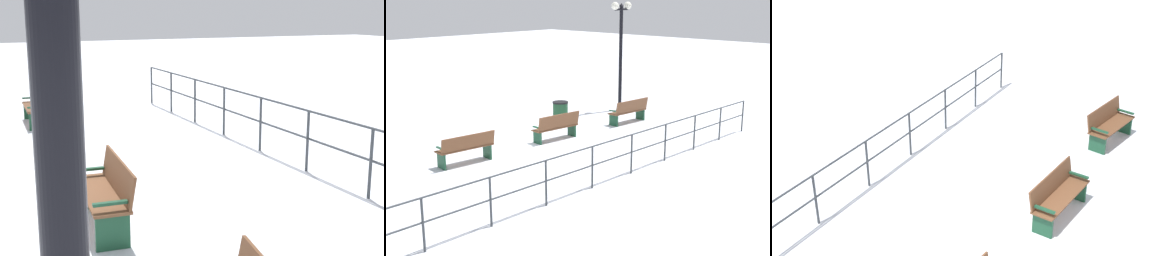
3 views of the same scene
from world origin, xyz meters
The scene contains 7 objects.
ground_plane centered at (0.00, 0.00, 0.00)m, with size 80.00×80.00×0.00m, color white.
bench_nearest centered at (-0.23, -5.34, 0.47)m, with size 0.60×1.72×0.90m.
bench_second centered at (-0.01, -1.78, 0.48)m, with size 0.62×1.71×0.91m.
bench_third centered at (0.02, 1.79, 0.48)m, with size 0.66×1.72×0.90m.
lamppost_near centered at (1.52, -6.94, 3.07)m, with size 0.31×1.11×4.39m.
waterfront_railing centered at (-3.89, 0.00, 0.73)m, with size 0.05×14.25×1.10m.
trash_bin centered at (1.58, -3.53, 0.42)m, with size 0.58×0.58×0.83m.
Camera 2 is at (-12.44, 10.36, 4.77)m, focal length 50.86 mm.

